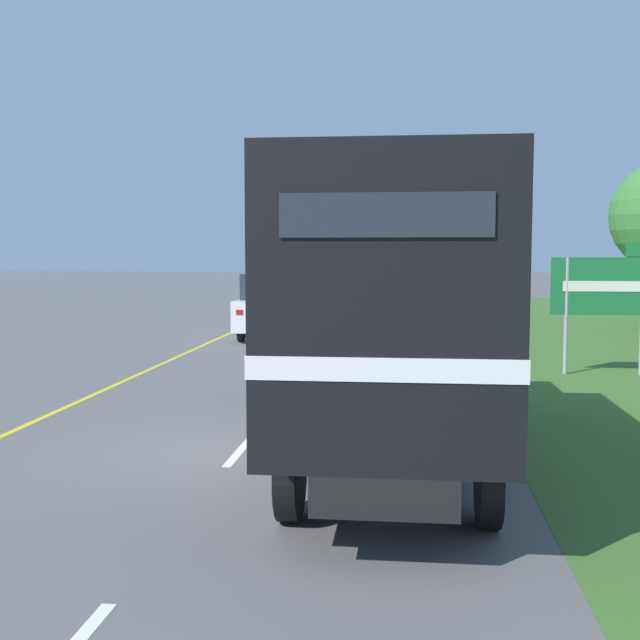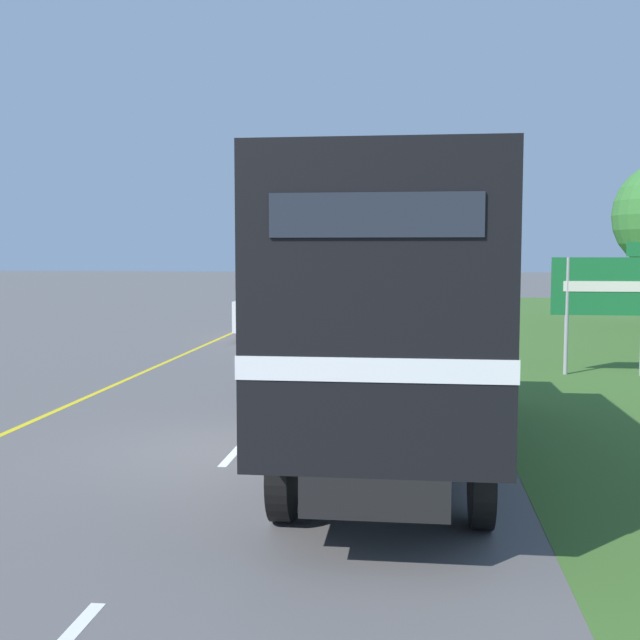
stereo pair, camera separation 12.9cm
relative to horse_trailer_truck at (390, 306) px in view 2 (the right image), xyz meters
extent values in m
plane|color=#5B5959|center=(-2.10, 0.30, -2.03)|extent=(200.00, 200.00, 0.00)
cube|color=yellow|center=(-5.80, 11.73, -2.02)|extent=(0.12, 54.19, 0.01)
cube|color=white|center=(-2.10, 0.72, -2.02)|extent=(0.12, 2.60, 0.01)
cube|color=white|center=(-2.10, 7.32, -2.02)|extent=(0.12, 2.60, 0.01)
cube|color=white|center=(-2.10, 13.92, -2.02)|extent=(0.12, 2.60, 0.01)
cube|color=white|center=(-2.10, 20.52, -2.02)|extent=(0.12, 2.60, 0.01)
cube|color=white|center=(-2.10, 27.12, -2.02)|extent=(0.12, 2.60, 0.01)
cylinder|color=black|center=(-0.99, 3.81, -1.53)|extent=(0.22, 1.00, 1.00)
cylinder|color=black|center=(0.99, 3.81, -1.53)|extent=(0.22, 1.00, 1.00)
cylinder|color=black|center=(-0.99, -2.47, -1.53)|extent=(0.22, 1.00, 1.00)
cylinder|color=black|center=(0.99, -2.47, -1.53)|extent=(0.22, 1.00, 1.00)
cube|color=black|center=(0.00, 0.30, -1.35)|extent=(1.27, 8.38, 0.36)
cube|color=black|center=(0.00, -0.75, 0.23)|extent=(2.30, 6.28, 2.79)
cube|color=white|center=(0.00, -0.75, -0.26)|extent=(2.32, 6.30, 0.20)
cube|color=#232833|center=(0.00, -3.89, 0.99)|extent=(1.73, 0.03, 0.36)
cube|color=black|center=(0.00, 3.44, -0.22)|extent=(2.21, 2.10, 1.90)
cube|color=#283342|center=(0.00, 4.50, 0.02)|extent=(1.96, 0.03, 0.85)
cylinder|color=black|center=(-4.88, 15.92, -1.70)|extent=(0.16, 0.66, 0.66)
cylinder|color=black|center=(-3.40, 15.92, -1.70)|extent=(0.16, 0.66, 0.66)
cylinder|color=black|center=(-4.88, 13.48, -1.70)|extent=(0.16, 0.66, 0.66)
cylinder|color=black|center=(-3.40, 13.48, -1.70)|extent=(0.16, 0.66, 0.66)
cube|color=white|center=(-4.14, 14.70, -1.23)|extent=(1.80, 3.93, 0.94)
cube|color=#282D38|center=(-4.14, 14.54, -0.36)|extent=(1.55, 2.16, 0.80)
cube|color=red|center=(-4.77, 12.73, -1.07)|extent=(0.20, 0.03, 0.14)
cube|color=red|center=(-3.51, 12.73, -1.07)|extent=(0.20, 0.03, 0.14)
cylinder|color=black|center=(-1.15, 26.41, -1.70)|extent=(0.16, 0.66, 0.66)
cylinder|color=black|center=(0.33, 26.41, -1.70)|extent=(0.16, 0.66, 0.66)
cylinder|color=black|center=(-1.15, 23.95, -1.70)|extent=(0.16, 0.66, 0.66)
cylinder|color=black|center=(0.33, 23.95, -1.70)|extent=(0.16, 0.66, 0.66)
cube|color=silver|center=(-0.41, 25.18, -1.29)|extent=(1.80, 3.98, 0.82)
cube|color=#282D38|center=(-0.41, 25.02, -0.53)|extent=(1.55, 2.19, 0.70)
cube|color=red|center=(-1.04, 23.18, -1.14)|extent=(0.20, 0.03, 0.14)
cube|color=red|center=(0.22, 23.18, -1.14)|extent=(0.20, 0.03, 0.14)
cylinder|color=#9E9EA3|center=(3.68, 7.90, -0.72)|extent=(0.09, 0.09, 2.61)
cube|color=#196B33|center=(4.49, 7.90, -0.05)|extent=(2.34, 0.06, 1.28)
cube|color=silver|center=(4.49, 7.87, -0.05)|extent=(1.82, 0.02, 0.23)
camera|label=1|loc=(0.19, -10.37, 0.70)|focal=45.00mm
camera|label=2|loc=(0.32, -10.35, 0.70)|focal=45.00mm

